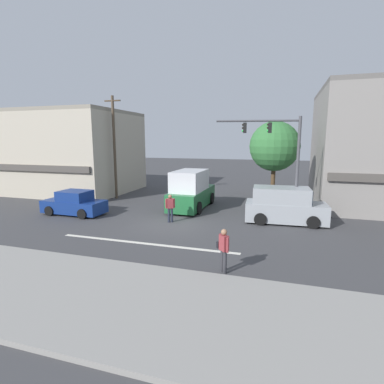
{
  "coord_description": "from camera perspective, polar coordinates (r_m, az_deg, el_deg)",
  "views": [
    {
      "loc": [
        6.06,
        -15.82,
        4.85
      ],
      "look_at": [
        0.63,
        2.0,
        1.6
      ],
      "focal_mm": 28.0,
      "sensor_mm": 36.0,
      "label": 1
    }
  ],
  "objects": [
    {
      "name": "ground_plane",
      "position": [
        17.62,
        -3.87,
        -6.1
      ],
      "size": [
        120.0,
        120.0,
        0.0
      ],
      "primitive_type": "plane",
      "color": "#3D3D3F"
    },
    {
      "name": "lane_marking_stripe",
      "position": [
        14.56,
        -8.84,
        -9.67
      ],
      "size": [
        9.0,
        0.24,
        0.01
      ],
      "primitive_type": "cube",
      "color": "silver",
      "rests_on": "ground"
    },
    {
      "name": "sidewalk_curb",
      "position": [
        10.63,
        -21.17,
        -17.47
      ],
      "size": [
        40.0,
        5.0,
        0.16
      ],
      "primitive_type": "cube",
      "color": "gray",
      "rests_on": "ground"
    },
    {
      "name": "building_left_block",
      "position": [
        30.83,
        -22.2,
        7.06
      ],
      "size": [
        11.33,
        9.16,
        7.43
      ],
      "color": "#B7AD99",
      "rests_on": "ground"
    },
    {
      "name": "street_tree",
      "position": [
        23.4,
        15.44,
        8.35
      ],
      "size": [
        3.71,
        3.71,
        6.24
      ],
      "color": "#4C3823",
      "rests_on": "ground"
    },
    {
      "name": "utility_pole_near_left",
      "position": [
        25.5,
        -14.56,
        8.38
      ],
      "size": [
        1.4,
        0.22,
        8.32
      ],
      "color": "brown",
      "rests_on": "ground"
    },
    {
      "name": "traffic_light_mast",
      "position": [
        18.49,
        16.62,
        7.4
      ],
      "size": [
        4.85,
        0.86,
        6.2
      ],
      "color": "#47474C",
      "rests_on": "ground"
    },
    {
      "name": "van_parked_curbside",
      "position": [
        18.47,
        17.14,
        -2.57
      ],
      "size": [
        4.69,
        2.23,
        2.11
      ],
      "color": "#999EA3",
      "rests_on": "ground"
    },
    {
      "name": "box_truck_approaching_near",
      "position": [
        21.33,
        -0.14,
        0.19
      ],
      "size": [
        2.3,
        5.63,
        2.75
      ],
      "color": "#1E6033",
      "rests_on": "ground"
    },
    {
      "name": "sedan_crossing_rightbound",
      "position": [
        21.13,
        -21.51,
        -2.1
      ],
      "size": [
        4.14,
        1.96,
        1.58
      ],
      "color": "navy",
      "rests_on": "ground"
    },
    {
      "name": "pedestrian_foreground_with_bag",
      "position": [
        11.2,
        6.02,
        -10.54
      ],
      "size": [
        0.54,
        0.62,
        1.67
      ],
      "color": "#333338",
      "rests_on": "ground"
    },
    {
      "name": "pedestrian_mid_crossing",
      "position": [
        17.77,
        -4.17,
        -2.81
      ],
      "size": [
        0.51,
        0.37,
        1.67
      ],
      "color": "#232838",
      "rests_on": "ground"
    }
  ]
}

